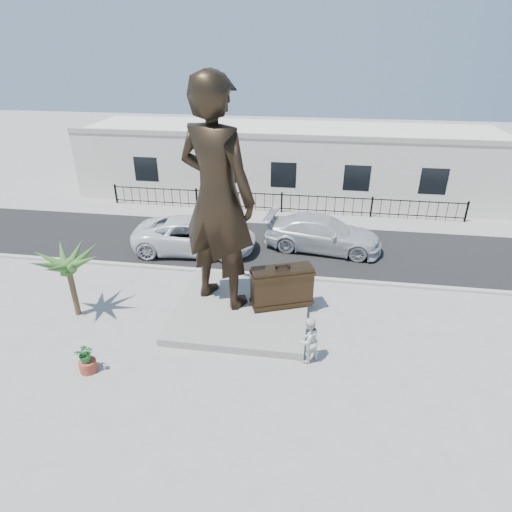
{
  "coord_description": "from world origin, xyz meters",
  "views": [
    {
      "loc": [
        2.19,
        -12.55,
        9.77
      ],
      "look_at": [
        0.0,
        2.0,
        2.3
      ],
      "focal_mm": 30.0,
      "sensor_mm": 36.0,
      "label": 1
    }
  ],
  "objects": [
    {
      "name": "palm_tree",
      "position": [
        -6.91,
        0.37,
        0.0
      ],
      "size": [
        1.8,
        1.8,
        3.2
      ],
      "primitive_type": null,
      "color": "#2F5B21",
      "rests_on": "ground"
    },
    {
      "name": "curb",
      "position": [
        0.0,
        4.5,
        0.06
      ],
      "size": [
        40.0,
        0.25,
        0.12
      ],
      "primitive_type": "cube",
      "color": "#A5A399",
      "rests_on": "ground"
    },
    {
      "name": "plinth",
      "position": [
        -0.5,
        1.5,
        0.15
      ],
      "size": [
        5.2,
        5.2,
        0.3
      ],
      "primitive_type": "cube",
      "color": "gray",
      "rests_on": "ground"
    },
    {
      "name": "car_white",
      "position": [
        -3.83,
        6.66,
        0.87
      ],
      "size": [
        6.37,
        3.3,
        1.72
      ],
      "primitive_type": "imported",
      "rotation": [
        0.0,
        0.0,
        1.65
      ],
      "color": "silver",
      "rests_on": "street"
    },
    {
      "name": "building",
      "position": [
        0.0,
        17.0,
        2.2
      ],
      "size": [
        28.0,
        7.0,
        4.4
      ],
      "primitive_type": "cube",
      "color": "silver",
      "rests_on": "ground"
    },
    {
      "name": "tourist",
      "position": [
        2.21,
        -1.03,
        0.85
      ],
      "size": [
        1.04,
        1.03,
        1.7
      ],
      "primitive_type": "imported",
      "rotation": [
        0.0,
        0.0,
        3.88
      ],
      "color": "silver",
      "rests_on": "ground"
    },
    {
      "name": "statue",
      "position": [
        -1.43,
        1.92,
        4.64
      ],
      "size": [
        3.74,
        3.21,
        8.68
      ],
      "primitive_type": "imported",
      "rotation": [
        0.0,
        0.0,
        2.71
      ],
      "color": "black",
      "rests_on": "plinth"
    },
    {
      "name": "planter",
      "position": [
        -4.89,
        -2.63,
        0.2
      ],
      "size": [
        0.56,
        0.56,
        0.4
      ],
      "primitive_type": "cylinder",
      "color": "#9B3A29",
      "rests_on": "ground"
    },
    {
      "name": "car_silver",
      "position": [
        2.6,
        7.82,
        0.87
      ],
      "size": [
        6.19,
        3.11,
        1.72
      ],
      "primitive_type": "imported",
      "rotation": [
        0.0,
        0.0,
        1.45
      ],
      "color": "silver",
      "rests_on": "street"
    },
    {
      "name": "shrub",
      "position": [
        -4.89,
        -2.63,
        0.73
      ],
      "size": [
        0.72,
        0.67,
        0.65
      ],
      "primitive_type": "imported",
      "rotation": [
        0.0,
        0.0,
        0.33
      ],
      "color": "#216628",
      "rests_on": "planter"
    },
    {
      "name": "street",
      "position": [
        0.0,
        8.0,
        0.01
      ],
      "size": [
        40.0,
        7.0,
        0.01
      ],
      "primitive_type": "cube",
      "color": "black",
      "rests_on": "ground"
    },
    {
      "name": "ground",
      "position": [
        0.0,
        0.0,
        0.0
      ],
      "size": [
        100.0,
        100.0,
        0.0
      ],
      "primitive_type": "plane",
      "color": "#9E9991",
      "rests_on": "ground"
    },
    {
      "name": "fence",
      "position": [
        0.0,
        12.8,
        0.6
      ],
      "size": [
        22.0,
        0.1,
        1.2
      ],
      "primitive_type": "cube",
      "color": "black",
      "rests_on": "ground"
    },
    {
      "name": "suitcase",
      "position": [
        1.06,
        1.79,
        1.13
      ],
      "size": [
        2.48,
        1.56,
        1.67
      ],
      "primitive_type": "cube",
      "rotation": [
        0.0,
        0.0,
        0.37
      ],
      "color": "black",
      "rests_on": "plinth"
    },
    {
      "name": "far_sidewalk",
      "position": [
        0.0,
        12.0,
        0.01
      ],
      "size": [
        40.0,
        2.5,
        0.02
      ],
      "primitive_type": "cube",
      "color": "#9E9991",
      "rests_on": "ground"
    },
    {
      "name": "worker",
      "position": [
        -3.5,
        11.86,
        0.83
      ],
      "size": [
        1.16,
        0.86,
        1.61
      ],
      "primitive_type": "imported",
      "rotation": [
        0.0,
        0.0,
        0.28
      ],
      "color": "#E43D0C",
      "rests_on": "far_sidewalk"
    }
  ]
}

